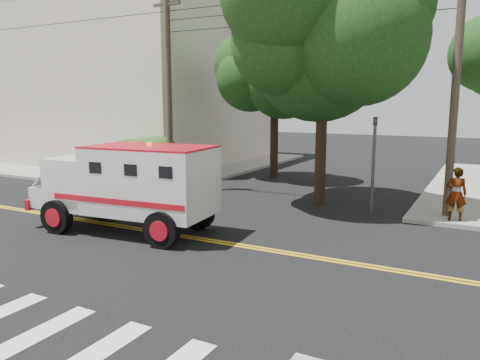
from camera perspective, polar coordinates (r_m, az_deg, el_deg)
The scene contains 12 objects.
ground at distance 14.34m, azimuth -4.63°, elevation -7.23°, with size 100.00×100.00×0.00m, color black.
sidewalk_nw at distance 32.91m, azimuth -11.69°, elevation 2.18°, with size 17.00×17.00×0.15m, color gray.
building_left at distance 35.11m, azimuth -12.93°, elevation 10.88°, with size 16.00×14.00×10.00m, color beige.
utility_pole_left at distance 21.87m, azimuth -8.68°, elevation 10.35°, with size 0.28×0.28×9.00m, color #382D23.
utility_pole_right at distance 17.77m, azimuth 24.77°, elevation 9.85°, with size 0.28×0.28×9.00m, color #382D23.
tree_main at distance 18.84m, azimuth 11.29°, elevation 18.71°, with size 6.08×5.70×9.85m.
tree_left at distance 25.48m, azimuth 4.76°, elevation 13.04°, with size 4.48×4.20×7.70m.
traffic_signal at distance 17.62m, azimuth 16.00°, elevation 2.94°, with size 0.15×0.18×3.60m.
accessibility_sign at distance 22.54m, azimuth -9.44°, elevation 2.31°, with size 0.45×0.10×2.02m.
palm_planter at distance 23.62m, azimuth -11.17°, elevation 3.27°, with size 3.52×2.63×2.36m.
armored_truck at distance 15.23m, azimuth -13.33°, elevation -0.34°, with size 6.30×2.92×2.79m.
pedestrian_a at distance 17.32m, azimuth 24.85°, elevation -1.56°, with size 0.67×0.44×1.84m, color gray.
Camera 1 is at (7.48, -11.53, 4.10)m, focal length 35.00 mm.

